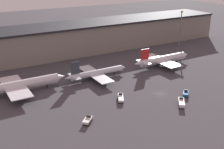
{
  "coord_description": "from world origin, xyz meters",
  "views": [
    {
      "loc": [
        -78.23,
        -89.66,
        54.28
      ],
      "look_at": [
        -14.31,
        18.98,
        6.0
      ],
      "focal_mm": 45.0,
      "sensor_mm": 36.0,
      "label": 1
    }
  ],
  "objects_px": {
    "airplane_2": "(162,60)",
    "service_vehicle_4": "(88,120)",
    "service_vehicle_3": "(181,102)",
    "service_vehicle_2": "(121,98)",
    "service_vehicle_0": "(186,93)",
    "airplane_1": "(97,73)",
    "airplane_0": "(18,86)"
  },
  "relations": [
    {
      "from": "service_vehicle_0",
      "to": "service_vehicle_3",
      "type": "xyz_separation_m",
      "value": [
        -8.18,
        -5.92,
        0.17
      ]
    },
    {
      "from": "airplane_0",
      "to": "airplane_2",
      "type": "xyz_separation_m",
      "value": [
        82.45,
        -3.2,
        -0.2
      ]
    },
    {
      "from": "airplane_0",
      "to": "service_vehicle_0",
      "type": "xyz_separation_m",
      "value": [
        64.21,
        -41.16,
        -2.61
      ]
    },
    {
      "from": "airplane_1",
      "to": "airplane_2",
      "type": "height_order",
      "value": "airplane_2"
    },
    {
      "from": "airplane_2",
      "to": "service_vehicle_3",
      "type": "xyz_separation_m",
      "value": [
        -26.42,
        -43.88,
        -2.24
      ]
    },
    {
      "from": "service_vehicle_0",
      "to": "airplane_2",
      "type": "bearing_deg",
      "value": 22.5
    },
    {
      "from": "service_vehicle_2",
      "to": "service_vehicle_4",
      "type": "height_order",
      "value": "service_vehicle_2"
    },
    {
      "from": "airplane_1",
      "to": "airplane_2",
      "type": "relative_size",
      "value": 0.89
    },
    {
      "from": "service_vehicle_2",
      "to": "service_vehicle_4",
      "type": "xyz_separation_m",
      "value": [
        -20.79,
        -9.87,
        -0.03
      ]
    },
    {
      "from": "service_vehicle_3",
      "to": "service_vehicle_4",
      "type": "relative_size",
      "value": 1.34
    },
    {
      "from": "service_vehicle_0",
      "to": "service_vehicle_4",
      "type": "distance_m",
      "value": 48.27
    },
    {
      "from": "airplane_2",
      "to": "service_vehicle_2",
      "type": "relative_size",
      "value": 5.09
    },
    {
      "from": "airplane_1",
      "to": "service_vehicle_3",
      "type": "height_order",
      "value": "airplane_1"
    },
    {
      "from": "airplane_1",
      "to": "service_vehicle_2",
      "type": "bearing_deg",
      "value": -95.39
    },
    {
      "from": "service_vehicle_0",
      "to": "service_vehicle_2",
      "type": "height_order",
      "value": "service_vehicle_0"
    },
    {
      "from": "airplane_2",
      "to": "service_vehicle_4",
      "type": "xyz_separation_m",
      "value": [
        -66.49,
        -36.62,
        -2.46
      ]
    },
    {
      "from": "service_vehicle_4",
      "to": "airplane_0",
      "type": "bearing_deg",
      "value": 67.91
    },
    {
      "from": "airplane_0",
      "to": "service_vehicle_2",
      "type": "relative_size",
      "value": 5.78
    },
    {
      "from": "airplane_1",
      "to": "service_vehicle_3",
      "type": "distance_m",
      "value": 48.12
    },
    {
      "from": "airplane_1",
      "to": "service_vehicle_0",
      "type": "xyz_separation_m",
      "value": [
        24.71,
        -39.24,
        -1.73
      ]
    },
    {
      "from": "airplane_2",
      "to": "service_vehicle_4",
      "type": "bearing_deg",
      "value": -150.95
    },
    {
      "from": "airplane_1",
      "to": "service_vehicle_2",
      "type": "xyz_separation_m",
      "value": [
        -2.74,
        -28.04,
        -1.75
      ]
    },
    {
      "from": "service_vehicle_3",
      "to": "service_vehicle_4",
      "type": "xyz_separation_m",
      "value": [
        -40.07,
        7.26,
        -0.22
      ]
    },
    {
      "from": "service_vehicle_3",
      "to": "service_vehicle_4",
      "type": "height_order",
      "value": "service_vehicle_3"
    },
    {
      "from": "airplane_2",
      "to": "service_vehicle_4",
      "type": "height_order",
      "value": "airplane_2"
    },
    {
      "from": "service_vehicle_0",
      "to": "service_vehicle_4",
      "type": "bearing_deg",
      "value": 136.59
    },
    {
      "from": "service_vehicle_3",
      "to": "service_vehicle_4",
      "type": "distance_m",
      "value": 40.72
    },
    {
      "from": "service_vehicle_3",
      "to": "service_vehicle_4",
      "type": "bearing_deg",
      "value": 119.43
    },
    {
      "from": "service_vehicle_2",
      "to": "service_vehicle_4",
      "type": "relative_size",
      "value": 1.41
    },
    {
      "from": "service_vehicle_2",
      "to": "service_vehicle_4",
      "type": "distance_m",
      "value": 23.02
    },
    {
      "from": "service_vehicle_2",
      "to": "service_vehicle_3",
      "type": "bearing_deg",
      "value": -102.7
    },
    {
      "from": "airplane_0",
      "to": "service_vehicle_3",
      "type": "height_order",
      "value": "airplane_0"
    }
  ]
}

